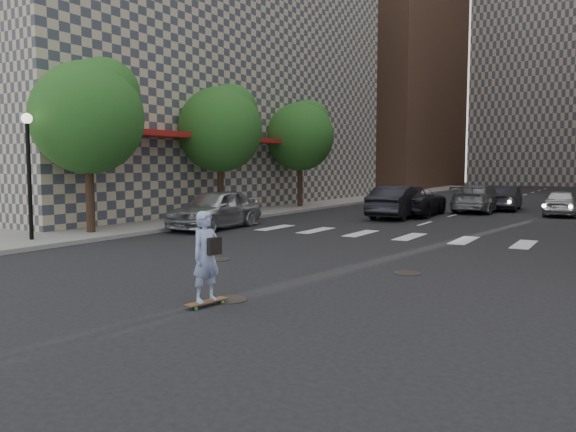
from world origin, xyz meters
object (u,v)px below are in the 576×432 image
tree_a (91,113)px  traffic_car_a (398,202)px  lamppost (28,158)px  silver_sedan (216,209)px  tree_b (222,126)px  traffic_car_d (562,203)px  tree_c (302,134)px  traffic_car_c (414,201)px  traffic_car_b (479,198)px  traffic_car_e (505,198)px  skateboarder (206,257)px

tree_a → traffic_car_a: 15.32m
lamppost → silver_sedan: lamppost is taller
tree_b → traffic_car_d: bearing=36.0°
lamppost → tree_c: tree_c is taller
lamppost → tree_c: (0.05, 18.64, 1.71)m
silver_sedan → traffic_car_a: bearing=56.4°
lamppost → traffic_car_c: 19.22m
lamppost → traffic_car_d: size_ratio=1.03×
traffic_car_b → traffic_car_d: size_ratio=1.31×
tree_a → traffic_car_e: (11.20, 20.91, -3.93)m
tree_a → tree_c: same height
tree_a → silver_sedan: tree_a is taller
tree_b → traffic_car_e: bearing=49.1°
traffic_car_c → traffic_car_d: 7.77m
tree_a → traffic_car_c: size_ratio=1.19×
tree_c → traffic_car_d: size_ratio=1.59×
silver_sedan → traffic_car_b: 16.46m
tree_c → traffic_car_a: tree_c is taller
tree_c → traffic_car_e: size_ratio=1.51×
lamppost → traffic_car_a: bearing=64.1°
skateboarder → traffic_car_d: 25.05m
skateboarder → traffic_car_e: 27.15m
silver_sedan → tree_b: bearing=120.2°
tree_b → tree_c: (0.00, 8.00, 0.00)m
silver_sedan → traffic_car_a: size_ratio=0.99×
skateboarder → lamppost: bearing=172.4°
tree_a → traffic_car_e: bearing=61.8°
lamppost → traffic_car_d: bearing=55.6°
traffic_car_b → traffic_car_d: traffic_car_b is taller
lamppost → tree_b: size_ratio=0.65×
tree_a → traffic_car_d: size_ratio=1.59×
lamppost → traffic_car_b: lamppost is taller
lamppost → traffic_car_a: (7.50, 15.46, -2.11)m
tree_a → tree_b: (0.00, 8.00, 0.00)m
silver_sedan → traffic_car_c: size_ratio=0.90×
traffic_car_a → traffic_car_c: 2.05m
tree_a → traffic_car_b: bearing=61.8°
traffic_car_d → traffic_car_e: traffic_car_e is taller
tree_b → tree_c: 8.00m
traffic_car_a → traffic_car_b: traffic_car_a is taller
tree_a → traffic_car_a: size_ratio=1.32×
tree_b → traffic_car_a: 9.67m
traffic_car_b → tree_c: bearing=17.1°
tree_c → skateboarder: (10.56, -22.23, -3.69)m
skateboarder → traffic_car_d: skateboarder is taller
skateboarder → traffic_car_e: size_ratio=0.42×
skateboarder → silver_sedan: (-8.11, 10.52, -0.11)m
silver_sedan → traffic_car_c: silver_sedan is taller
traffic_car_c → tree_c: bearing=-11.4°
traffic_car_b → lamppost: bearing=66.0°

